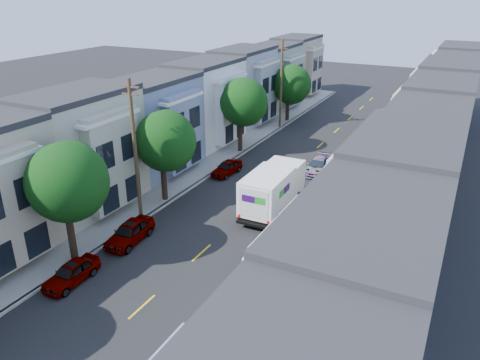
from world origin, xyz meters
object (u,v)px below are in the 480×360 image
object	(u,v)px
tree_d	(243,102)
parked_right_d	(375,137)
fedex_truck	(273,188)
parked_left_d	(227,168)
tree_b	(67,182)
tree_far_r	(404,104)
parked_left_c	(130,232)
tree_e	(291,85)
parked_right_b	(270,266)
utility_pole_far	(281,84)
tree_c	(165,141)
utility_pole_near	(135,152)
lead_sedan	(318,166)
parked_left_b	(71,273)
parked_right_c	(356,161)

from	to	relation	value
tree_d	parked_right_d	xyz separation A→B (m)	(11.20, 9.01, -4.44)
fedex_truck	parked_left_d	world-z (taller)	fedex_truck
tree_b	fedex_truck	bearing A→B (deg)	55.93
tree_far_r	parked_left_c	distance (m)	34.17
tree_e	parked_right_b	size ratio (longest dim) A/B	1.55
utility_pole_far	parked_left_c	bearing A→B (deg)	-87.23
tree_b	parked_right_d	size ratio (longest dim) A/B	1.87
tree_b	parked_right_b	xyz separation A→B (m)	(11.20, 3.76, -4.49)
tree_c	parked_right_d	size ratio (longest dim) A/B	1.78
utility_pole_near	tree_b	bearing A→B (deg)	-90.02
utility_pole_near	tree_far_r	bearing A→B (deg)	65.54
tree_b	tree_e	distance (m)	35.23
tree_c	utility_pole_near	size ratio (longest dim) A/B	0.72
fedex_truck	lead_sedan	xyz separation A→B (m)	(0.57, 8.99, -1.22)
tree_far_r	lead_sedan	xyz separation A→B (m)	(-4.74, -14.50, -3.04)
tree_b	tree_d	distance (m)	22.47
utility_pole_near	parked_left_d	world-z (taller)	utility_pole_near
tree_b	tree_c	bearing A→B (deg)	90.00
tree_far_r	parked_left_b	world-z (taller)	tree_far_r
parked_left_c	fedex_truck	bearing A→B (deg)	47.77
tree_c	parked_left_b	bearing A→B (deg)	-82.99
parked_left_d	parked_left_b	bearing A→B (deg)	-85.99
parked_left_b	parked_right_b	bearing A→B (deg)	28.71
parked_left_c	parked_right_c	xyz separation A→B (m)	(9.80, 20.22, -0.08)
utility_pole_near	fedex_truck	size ratio (longest dim) A/B	1.45
tree_c	fedex_truck	distance (m)	8.74
lead_sedan	tree_far_r	bearing A→B (deg)	70.71
tree_far_r	parked_right_c	size ratio (longest dim) A/B	1.27
lead_sedan	parked_right_b	xyz separation A→B (m)	(2.74, -16.90, 0.12)
parked_right_c	parked_left_d	bearing A→B (deg)	-146.88
parked_right_c	parked_right_d	world-z (taller)	parked_right_d
parked_left_c	tree_d	bearing A→B (deg)	89.49
lead_sedan	fedex_truck	bearing A→B (deg)	-94.79
utility_pole_far	lead_sedan	distance (m)	14.97
tree_c	parked_right_b	world-z (taller)	tree_c
tree_b	fedex_truck	size ratio (longest dim) A/B	1.11
tree_b	utility_pole_far	bearing A→B (deg)	90.00
tree_b	parked_right_d	xyz separation A→B (m)	(11.20, 31.48, -4.58)
tree_d	lead_sedan	size ratio (longest dim) A/B	1.79
lead_sedan	parked_right_c	world-z (taller)	lead_sedan
tree_e	utility_pole_near	world-z (taller)	utility_pole_near
tree_b	utility_pole_near	size ratio (longest dim) A/B	0.76
parked_right_b	parked_right_c	distance (m)	19.69
utility_pole_near	utility_pole_far	bearing A→B (deg)	90.00
parked_left_b	tree_e	bearing A→B (deg)	91.01
tree_b	parked_left_b	world-z (taller)	tree_b
fedex_truck	parked_right_d	xyz separation A→B (m)	(3.31, 19.82, -1.19)
tree_e	utility_pole_far	size ratio (longest dim) A/B	0.69
utility_pole_far	parked_right_c	world-z (taller)	utility_pole_far
lead_sedan	parked_left_c	world-z (taller)	parked_left_c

